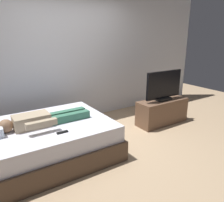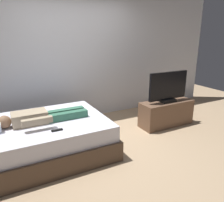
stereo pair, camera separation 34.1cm
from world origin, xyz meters
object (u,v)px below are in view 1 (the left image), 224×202
at_px(tv_stand, 162,112).
at_px(remote, 62,132).
at_px(person, 41,120).
at_px(bed, 41,143).
at_px(tv, 164,86).

bearing_deg(tv_stand, remote, -169.17).
relative_size(person, remote, 8.40).
relative_size(bed, person, 1.65).
relative_size(bed, tv_stand, 1.88).
bearing_deg(tv, tv_stand, 0.00).
distance_m(person, tv, 2.46).
xyz_separation_m(bed, remote, (0.18, -0.43, 0.29)).
xyz_separation_m(person, remote, (0.15, -0.40, -0.07)).
bearing_deg(tv, bed, -179.68).
height_order(bed, tv_stand, bed).
bearing_deg(tv_stand, tv, 180.00).
distance_m(person, remote, 0.44).
bearing_deg(remote, bed, 112.91).
bearing_deg(bed, remote, -67.09).
bearing_deg(bed, tv_stand, 0.32).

